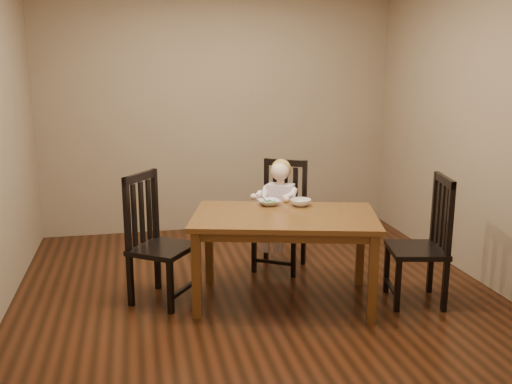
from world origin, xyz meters
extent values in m
cube|color=#3D1C0D|center=(0.00, 0.00, 0.00)|extent=(4.00, 4.00, 0.01)
cube|color=#90785B|center=(0.00, 2.00, 1.35)|extent=(4.00, 0.01, 2.70)
cube|color=#90785B|center=(0.00, -2.00, 1.35)|extent=(4.00, 0.01, 2.70)
cube|color=#90785B|center=(2.00, 0.00, 1.35)|extent=(0.01, 4.00, 2.70)
cube|color=#542D13|center=(0.19, -0.22, 0.71)|extent=(1.63, 1.22, 0.04)
cube|color=#542D13|center=(0.19, -0.22, 0.65)|extent=(1.49, 1.08, 0.08)
cube|color=#542D13|center=(-0.54, -0.40, 0.34)|extent=(0.08, 0.08, 0.69)
cube|color=#542D13|center=(0.73, -0.74, 0.34)|extent=(0.08, 0.08, 0.69)
cube|color=#542D13|center=(-0.35, 0.31, 0.34)|extent=(0.08, 0.08, 0.69)
cube|color=#542D13|center=(0.92, -0.03, 0.34)|extent=(0.08, 0.08, 0.69)
cube|color=black|center=(0.34, 0.52, 0.43)|extent=(0.59, 0.58, 0.04)
cube|color=black|center=(0.59, 0.57, 0.20)|extent=(0.05, 0.05, 0.41)
cube|color=black|center=(0.27, 0.77, 0.20)|extent=(0.05, 0.05, 0.41)
cube|color=black|center=(0.41, 0.27, 0.20)|extent=(0.05, 0.05, 0.41)
cube|color=black|center=(0.08, 0.46, 0.20)|extent=(0.05, 0.05, 0.41)
cube|color=black|center=(0.59, 0.57, 0.73)|extent=(0.05, 0.05, 0.57)
cube|color=black|center=(0.27, 0.77, 0.73)|extent=(0.05, 0.05, 0.57)
cube|color=black|center=(0.43, 0.67, 0.99)|extent=(0.38, 0.25, 0.06)
cube|color=black|center=(0.52, 0.62, 0.70)|extent=(0.05, 0.04, 0.49)
cube|color=black|center=(0.43, 0.67, 0.70)|extent=(0.05, 0.04, 0.49)
cube|color=black|center=(0.35, 0.72, 0.70)|extent=(0.05, 0.04, 0.49)
cube|color=black|center=(-0.77, -0.02, 0.44)|extent=(0.62, 0.62, 0.04)
cube|color=black|center=(-0.81, 0.25, 0.21)|extent=(0.06, 0.06, 0.42)
cube|color=black|center=(-1.04, -0.07, 0.21)|extent=(0.06, 0.06, 0.42)
cube|color=black|center=(-0.51, 0.03, 0.21)|extent=(0.06, 0.06, 0.42)
cube|color=black|center=(-0.74, -0.28, 0.21)|extent=(0.06, 0.06, 0.42)
cube|color=black|center=(-0.81, 0.25, 0.76)|extent=(0.06, 0.06, 0.59)
cube|color=black|center=(-1.04, -0.07, 0.76)|extent=(0.06, 0.06, 0.59)
cube|color=black|center=(-0.92, 0.09, 1.02)|extent=(0.28, 0.37, 0.06)
cube|color=black|center=(-0.86, 0.17, 0.73)|extent=(0.04, 0.05, 0.50)
cube|color=black|center=(-0.92, 0.09, 0.73)|extent=(0.04, 0.05, 0.50)
cube|color=black|center=(-0.98, 0.01, 0.73)|extent=(0.04, 0.05, 0.50)
cube|color=black|center=(1.22, -0.47, 0.44)|extent=(0.52, 0.53, 0.04)
cube|color=black|center=(1.36, -0.69, 0.21)|extent=(0.05, 0.05, 0.42)
cube|color=black|center=(1.44, -0.32, 0.21)|extent=(0.05, 0.05, 0.42)
cube|color=black|center=(1.00, -0.62, 0.21)|extent=(0.05, 0.05, 0.42)
cube|color=black|center=(1.08, -0.24, 0.21)|extent=(0.05, 0.05, 0.42)
cube|color=black|center=(1.36, -0.69, 0.75)|extent=(0.05, 0.05, 0.58)
cube|color=black|center=(1.44, -0.32, 0.75)|extent=(0.05, 0.05, 0.58)
cube|color=black|center=(1.40, -0.51, 1.01)|extent=(0.13, 0.43, 0.06)
cube|color=black|center=(1.38, -0.60, 0.72)|extent=(0.03, 0.05, 0.50)
cube|color=black|center=(1.40, -0.51, 0.72)|extent=(0.03, 0.05, 0.50)
cube|color=black|center=(1.42, -0.41, 0.72)|extent=(0.03, 0.05, 0.50)
imported|color=silver|center=(0.14, 0.11, 0.75)|extent=(0.20, 0.20, 0.05)
imported|color=silver|center=(0.39, 0.04, 0.75)|extent=(0.19, 0.19, 0.06)
cube|color=silver|center=(0.10, 0.10, 0.78)|extent=(0.04, 0.11, 0.04)
cube|color=silver|center=(0.10, 0.10, 0.76)|extent=(0.03, 0.04, 0.01)
camera|label=1|loc=(-0.95, -4.45, 1.90)|focal=40.00mm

